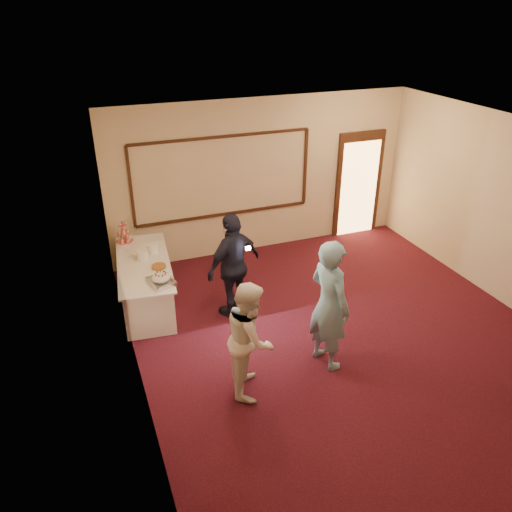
% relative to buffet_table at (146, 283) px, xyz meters
% --- Properties ---
extents(floor, '(7.00, 7.00, 0.00)m').
position_rel_buffet_table_xyz_m(floor, '(2.58, -2.20, -0.39)').
color(floor, black).
rests_on(floor, ground).
extents(room_walls, '(6.04, 7.04, 3.02)m').
position_rel_buffet_table_xyz_m(room_walls, '(2.58, -2.20, 1.64)').
color(room_walls, beige).
rests_on(room_walls, floor).
extents(wall_molding, '(3.45, 0.04, 1.55)m').
position_rel_buffet_table_xyz_m(wall_molding, '(1.78, 1.27, 1.21)').
color(wall_molding, black).
rests_on(wall_molding, room_walls).
extents(doorway, '(1.05, 0.07, 2.20)m').
position_rel_buffet_table_xyz_m(doorway, '(4.73, 1.25, 0.69)').
color(doorway, black).
rests_on(doorway, floor).
extents(buffet_table, '(1.05, 2.22, 0.77)m').
position_rel_buffet_table_xyz_m(buffet_table, '(0.00, 0.00, 0.00)').
color(buffet_table, white).
rests_on(buffet_table, floor).
extents(pavlova_tray, '(0.41, 0.49, 0.17)m').
position_rel_buffet_table_xyz_m(pavlova_tray, '(0.14, -0.77, 0.46)').
color(pavlova_tray, silver).
rests_on(pavlova_tray, buffet_table).
extents(cupcake_stand, '(0.29, 0.29, 0.43)m').
position_rel_buffet_table_xyz_m(cupcake_stand, '(-0.17, 0.90, 0.54)').
color(cupcake_stand, '#F04B5C').
rests_on(cupcake_stand, buffet_table).
extents(plate_stack_a, '(0.20, 0.20, 0.17)m').
position_rel_buffet_table_xyz_m(plate_stack_a, '(0.02, 0.10, 0.47)').
color(plate_stack_a, white).
rests_on(plate_stack_a, buffet_table).
extents(plate_stack_b, '(0.20, 0.20, 0.16)m').
position_rel_buffet_table_xyz_m(plate_stack_b, '(0.21, 0.29, 0.46)').
color(plate_stack_b, white).
rests_on(plate_stack_b, buffet_table).
extents(tart, '(0.26, 0.26, 0.05)m').
position_rel_buffet_table_xyz_m(tart, '(0.20, -0.29, 0.41)').
color(tart, white).
rests_on(tart, buffet_table).
extents(man, '(0.59, 0.77, 1.89)m').
position_rel_buffet_table_xyz_m(man, '(2.07, -2.42, 0.56)').
color(man, '#7CB0C9').
rests_on(man, floor).
extents(woman, '(0.83, 0.93, 1.56)m').
position_rel_buffet_table_xyz_m(woman, '(0.91, -2.52, 0.39)').
color(woman, white).
rests_on(woman, floor).
extents(guest, '(1.10, 0.80, 1.74)m').
position_rel_buffet_table_xyz_m(guest, '(1.28, -0.80, 0.48)').
color(guest, black).
rests_on(guest, floor).
extents(camera_flash, '(0.07, 0.05, 0.05)m').
position_rel_buffet_table_xyz_m(camera_flash, '(1.43, -1.05, 0.87)').
color(camera_flash, white).
rests_on(camera_flash, guest).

